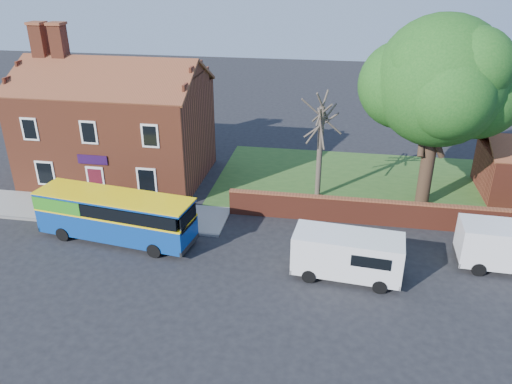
# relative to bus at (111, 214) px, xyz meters

# --- Properties ---
(ground) EXTENTS (120.00, 120.00, 0.00)m
(ground) POSITION_rel_bus_xyz_m (3.83, -2.84, -1.56)
(ground) COLOR black
(ground) RESTS_ON ground
(pavement) EXTENTS (18.00, 3.50, 0.12)m
(pavement) POSITION_rel_bus_xyz_m (-3.17, 2.91, -1.50)
(pavement) COLOR gray
(pavement) RESTS_ON ground
(kerb) EXTENTS (18.00, 0.15, 0.14)m
(kerb) POSITION_rel_bus_xyz_m (-3.17, 1.16, -1.49)
(kerb) COLOR slate
(kerb) RESTS_ON ground
(grass_strip) EXTENTS (26.00, 12.00, 0.04)m
(grass_strip) POSITION_rel_bus_xyz_m (16.83, 10.16, -1.54)
(grass_strip) COLOR #426B28
(grass_strip) RESTS_ON ground
(shop_building) EXTENTS (12.30, 8.13, 10.50)m
(shop_building) POSITION_rel_bus_xyz_m (-3.20, 8.65, 1.86)
(shop_building) COLOR brown
(shop_building) RESTS_ON ground
(boundary_wall) EXTENTS (22.00, 0.38, 1.60)m
(boundary_wall) POSITION_rel_bus_xyz_m (16.83, 4.16, -0.74)
(boundary_wall) COLOR maroon
(boundary_wall) RESTS_ON ground
(bus) EXTENTS (9.18, 3.50, 2.73)m
(bus) POSITION_rel_bus_xyz_m (0.00, 0.00, 0.00)
(bus) COLOR navy
(bus) RESTS_ON ground
(van_near) EXTENTS (5.45, 2.58, 2.32)m
(van_near) POSITION_rel_bus_xyz_m (12.98, -1.55, -0.26)
(van_near) COLOR white
(van_near) RESTS_ON ground
(large_tree) EXTENTS (9.65, 7.64, 11.78)m
(large_tree) POSITION_rel_bus_xyz_m (17.83, 7.63, 6.15)
(large_tree) COLOR black
(large_tree) RESTS_ON ground
(bare_tree) EXTENTS (2.52, 3.00, 6.72)m
(bare_tree) POSITION_rel_bus_xyz_m (11.04, 7.47, 1.89)
(bare_tree) COLOR #4C4238
(bare_tree) RESTS_ON ground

